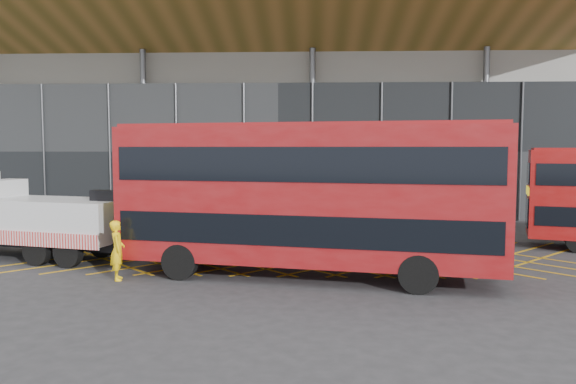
{
  "coord_description": "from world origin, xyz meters",
  "views": [
    {
      "loc": [
        3.99,
        -21.64,
        4.24
      ],
      "look_at": [
        3.0,
        1.5,
        2.4
      ],
      "focal_mm": 35.0,
      "sensor_mm": 36.0,
      "label": 1
    }
  ],
  "objects": [
    {
      "name": "ground_plane",
      "position": [
        0.0,
        0.0,
        0.0
      ],
      "size": [
        120.0,
        120.0,
        0.0
      ],
      "primitive_type": "plane",
      "color": "#2C2C2F"
    },
    {
      "name": "road_markings",
      "position": [
        4.0,
        0.0,
        0.01
      ],
      "size": [
        24.76,
        7.16,
        0.01
      ],
      "color": "gold",
      "rests_on": "ground_plane"
    },
    {
      "name": "construction_building",
      "position": [
        1.92,
        18.4,
        8.98
      ],
      "size": [
        55.0,
        23.97,
        18.0
      ],
      "color": "gray",
      "rests_on": "ground_plane"
    },
    {
      "name": "recovery_truck",
      "position": [
        -7.51,
        -0.67,
        1.66
      ],
      "size": [
        10.31,
        4.56,
        3.59
      ],
      "rotation": [
        0.0,
        0.0,
        -0.25
      ],
      "color": "black",
      "rests_on": "ground_plane"
    },
    {
      "name": "bus_towed",
      "position": [
        3.82,
        -3.56,
        2.78
      ],
      "size": [
        12.59,
        5.17,
        5.0
      ],
      "rotation": [
        0.0,
        0.0,
        -0.2
      ],
      "color": "maroon",
      "rests_on": "ground_plane"
    },
    {
      "name": "worker",
      "position": [
        -2.22,
        -4.17,
        0.96
      ],
      "size": [
        0.66,
        0.81,
        1.92
      ],
      "primitive_type": "imported",
      "rotation": [
        0.0,
        0.0,
        1.91
      ],
      "color": "yellow",
      "rests_on": "ground_plane"
    }
  ]
}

